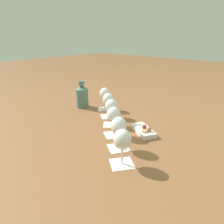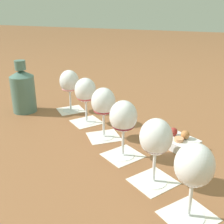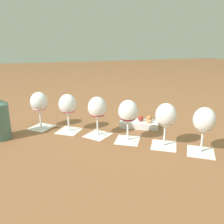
{
  "view_description": "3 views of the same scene",
  "coord_description": "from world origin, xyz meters",
  "px_view_note": "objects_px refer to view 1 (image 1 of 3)",
  "views": [
    {
      "loc": [
        0.83,
        0.73,
        0.54
      ],
      "look_at": [
        -0.0,
        0.0,
        0.11
      ],
      "focal_mm": 32.0,
      "sensor_mm": 36.0,
      "label": 1
    },
    {
      "loc": [
        0.73,
        0.29,
        0.42
      ],
      "look_at": [
        -0.0,
        0.0,
        0.11
      ],
      "focal_mm": 45.0,
      "sensor_mm": 36.0,
      "label": 2
    },
    {
      "loc": [
        0.88,
        -0.3,
        0.39
      ],
      "look_at": [
        -0.0,
        0.0,
        0.11
      ],
      "focal_mm": 38.0,
      "sensor_mm": 36.0,
      "label": 3
    }
  ],
  "objects_px": {
    "wine_glass_0": "(105,95)",
    "snack_dish": "(143,130)",
    "ceramic_vase": "(82,96)",
    "wine_glass_2": "(111,108)",
    "wine_glass_4": "(119,127)",
    "wine_glass_3": "(114,116)",
    "wine_glass_5": "(122,141)",
    "wine_glass_1": "(108,101)"
  },
  "relations": [
    {
      "from": "wine_glass_0",
      "to": "snack_dish",
      "type": "distance_m",
      "value": 0.48
    },
    {
      "from": "snack_dish",
      "to": "wine_glass_1",
      "type": "bearing_deg",
      "value": -99.39
    },
    {
      "from": "wine_glass_4",
      "to": "wine_glass_5",
      "type": "relative_size",
      "value": 1.0
    },
    {
      "from": "wine_glass_0",
      "to": "wine_glass_5",
      "type": "distance_m",
      "value": 0.71
    },
    {
      "from": "wine_glass_1",
      "to": "ceramic_vase",
      "type": "bearing_deg",
      "value": -92.17
    },
    {
      "from": "wine_glass_0",
      "to": "snack_dish",
      "type": "relative_size",
      "value": 0.86
    },
    {
      "from": "wine_glass_2",
      "to": "wine_glass_3",
      "type": "distance_m",
      "value": 0.14
    },
    {
      "from": "wine_glass_3",
      "to": "wine_glass_2",
      "type": "bearing_deg",
      "value": -133.23
    },
    {
      "from": "wine_glass_1",
      "to": "wine_glass_4",
      "type": "bearing_deg",
      "value": 49.18
    },
    {
      "from": "wine_glass_5",
      "to": "wine_glass_3",
      "type": "bearing_deg",
      "value": -131.57
    },
    {
      "from": "wine_glass_2",
      "to": "wine_glass_4",
      "type": "height_order",
      "value": "same"
    },
    {
      "from": "wine_glass_1",
      "to": "wine_glass_4",
      "type": "height_order",
      "value": "same"
    },
    {
      "from": "wine_glass_0",
      "to": "snack_dish",
      "type": "bearing_deg",
      "value": 72.19
    },
    {
      "from": "ceramic_vase",
      "to": "snack_dish",
      "type": "distance_m",
      "value": 0.62
    },
    {
      "from": "wine_glass_5",
      "to": "wine_glass_0",
      "type": "bearing_deg",
      "value": -130.65
    },
    {
      "from": "wine_glass_2",
      "to": "ceramic_vase",
      "type": "xyz_separation_m",
      "value": [
        -0.1,
        -0.4,
        -0.03
      ]
    },
    {
      "from": "wine_glass_2",
      "to": "wine_glass_4",
      "type": "bearing_deg",
      "value": 48.72
    },
    {
      "from": "wine_glass_1",
      "to": "wine_glass_3",
      "type": "distance_m",
      "value": 0.28
    },
    {
      "from": "wine_glass_0",
      "to": "wine_glass_1",
      "type": "xyz_separation_m",
      "value": [
        0.09,
        0.12,
        -0.0
      ]
    },
    {
      "from": "wine_glass_1",
      "to": "wine_glass_2",
      "type": "height_order",
      "value": "same"
    },
    {
      "from": "ceramic_vase",
      "to": "wine_glass_2",
      "type": "bearing_deg",
      "value": 75.56
    },
    {
      "from": "wine_glass_5",
      "to": "snack_dish",
      "type": "relative_size",
      "value": 0.86
    },
    {
      "from": "wine_glass_5",
      "to": "wine_glass_1",
      "type": "bearing_deg",
      "value": -131.56
    },
    {
      "from": "wine_glass_1",
      "to": "wine_glass_2",
      "type": "bearing_deg",
      "value": 50.11
    },
    {
      "from": "wine_glass_2",
      "to": "wine_glass_3",
      "type": "xyz_separation_m",
      "value": [
        0.09,
        0.1,
        -0.0
      ]
    },
    {
      "from": "snack_dish",
      "to": "ceramic_vase",
      "type": "bearing_deg",
      "value": -96.04
    },
    {
      "from": "wine_glass_2",
      "to": "wine_glass_3",
      "type": "height_order",
      "value": "same"
    },
    {
      "from": "wine_glass_1",
      "to": "wine_glass_5",
      "type": "bearing_deg",
      "value": 48.44
    },
    {
      "from": "ceramic_vase",
      "to": "wine_glass_0",
      "type": "bearing_deg",
      "value": 114.37
    },
    {
      "from": "wine_glass_0",
      "to": "wine_glass_3",
      "type": "distance_m",
      "value": 0.43
    },
    {
      "from": "wine_glass_2",
      "to": "ceramic_vase",
      "type": "bearing_deg",
      "value": -104.44
    },
    {
      "from": "wine_glass_3",
      "to": "snack_dish",
      "type": "distance_m",
      "value": 0.2
    },
    {
      "from": "wine_glass_5",
      "to": "wine_glass_2",
      "type": "bearing_deg",
      "value": -132.12
    },
    {
      "from": "wine_glass_3",
      "to": "snack_dish",
      "type": "relative_size",
      "value": 0.86
    },
    {
      "from": "wine_glass_5",
      "to": "ceramic_vase",
      "type": "relative_size",
      "value": 0.8
    },
    {
      "from": "wine_glass_0",
      "to": "wine_glass_2",
      "type": "bearing_deg",
      "value": 51.48
    },
    {
      "from": "wine_glass_5",
      "to": "ceramic_vase",
      "type": "bearing_deg",
      "value": -118.48
    },
    {
      "from": "wine_glass_3",
      "to": "wine_glass_4",
      "type": "relative_size",
      "value": 1.0
    },
    {
      "from": "snack_dish",
      "to": "wine_glass_4",
      "type": "bearing_deg",
      "value": -0.83
    },
    {
      "from": "wine_glass_2",
      "to": "snack_dish",
      "type": "xyz_separation_m",
      "value": [
        -0.04,
        0.22,
        -0.1
      ]
    },
    {
      "from": "wine_glass_1",
      "to": "wine_glass_4",
      "type": "relative_size",
      "value": 1.0
    },
    {
      "from": "snack_dish",
      "to": "wine_glass_2",
      "type": "bearing_deg",
      "value": -80.35
    }
  ]
}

